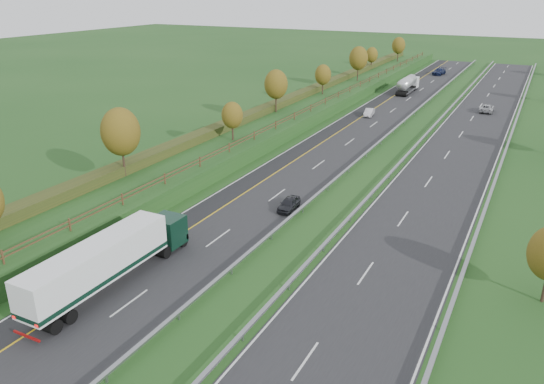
{
  "coord_description": "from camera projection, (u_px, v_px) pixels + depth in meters",
  "views": [
    {
      "loc": [
        25.56,
        -13.62,
        21.58
      ],
      "look_at": [
        2.87,
        30.63,
        2.2
      ],
      "focal_mm": 35.0,
      "sensor_mm": 36.0,
      "label": 1
    }
  ],
  "objects": [
    {
      "name": "far_carriageway",
      "position": [
        458.0,
        154.0,
        72.72
      ],
      "size": [
        10.5,
        200.0,
        0.04
      ],
      "primitive_type": "cube",
      "color": "black",
      "rests_on": "ground"
    },
    {
      "name": "car_silver_mid",
      "position": [
        369.0,
        112.0,
        93.82
      ],
      "size": [
        1.83,
        4.08,
        1.3
      ],
      "primitive_type": "imported",
      "rotation": [
        0.0,
        0.0,
        0.12
      ],
      "color": "silver",
      "rests_on": "near_carriageway"
    },
    {
      "name": "lane_markings",
      "position": [
        385.0,
        145.0,
        76.9
      ],
      "size": [
        26.75,
        200.0,
        0.01
      ],
      "color": "silver",
      "rests_on": "near_carriageway"
    },
    {
      "name": "median_barrier_far",
      "position": [
        416.0,
        145.0,
        74.93
      ],
      "size": [
        0.32,
        200.0,
        0.71
      ],
      "color": "gray",
      "rests_on": "ground"
    },
    {
      "name": "hedge_left",
      "position": [
        256.0,
        113.0,
        85.19
      ],
      "size": [
        2.2,
        180.0,
        1.1
      ],
      "primitive_type": "cube",
      "color": "#2A3716",
      "rests_on": "embankment_left"
    },
    {
      "name": "near_carriageway",
      "position": [
        344.0,
        139.0,
        79.73
      ],
      "size": [
        10.5,
        200.0,
        0.04
      ],
      "primitive_type": "cube",
      "color": "black",
      "rests_on": "ground"
    },
    {
      "name": "outer_barrier_far",
      "position": [
        504.0,
        156.0,
        70.04
      ],
      "size": [
        0.32,
        200.0,
        0.71
      ],
      "color": "gray",
      "rests_on": "ground"
    },
    {
      "name": "car_oncoming",
      "position": [
        487.0,
        108.0,
        96.77
      ],
      "size": [
        2.37,
        5.0,
        1.38
      ],
      "primitive_type": "imported",
      "rotation": [
        0.0,
        0.0,
        3.16
      ],
      "color": "#A5A6AA",
      "rests_on": "far_carriageway"
    },
    {
      "name": "embankment_left",
      "position": [
        268.0,
        123.0,
        84.9
      ],
      "size": [
        12.0,
        200.0,
        2.0
      ],
      "primitive_type": "cube",
      "color": "#1C4518",
      "rests_on": "ground"
    },
    {
      "name": "ground",
      "position": [
        387.0,
        156.0,
        72.19
      ],
      "size": [
        400.0,
        400.0,
        0.0
      ],
      "primitive_type": "plane",
      "color": "#1C4518",
      "rests_on": "ground"
    },
    {
      "name": "car_dark_near",
      "position": [
        289.0,
        204.0,
        54.45
      ],
      "size": [
        1.78,
        3.86,
        1.28
      ],
      "primitive_type": "imported",
      "rotation": [
        0.0,
        0.0,
        0.07
      ],
      "color": "black",
      "rests_on": "near_carriageway"
    },
    {
      "name": "hard_shoulder",
      "position": [
        321.0,
        136.0,
        81.33
      ],
      "size": [
        3.0,
        200.0,
        0.04
      ],
      "primitive_type": "cube",
      "color": "black",
      "rests_on": "ground"
    },
    {
      "name": "trees_left",
      "position": [
        259.0,
        94.0,
        80.01
      ],
      "size": [
        6.64,
        164.3,
        7.66
      ],
      "color": "#2D2116",
      "rests_on": "embankment_left"
    },
    {
      "name": "road_tanker",
      "position": [
        408.0,
        84.0,
        114.14
      ],
      "size": [
        2.4,
        11.22,
        3.46
      ],
      "color": "silver",
      "rests_on": "near_carriageway"
    },
    {
      "name": "car_small_far",
      "position": [
        439.0,
        71.0,
        137.42
      ],
      "size": [
        2.93,
        5.89,
        1.64
      ],
      "primitive_type": "imported",
      "rotation": [
        0.0,
        0.0,
        -0.11
      ],
      "color": "#131B3C",
      "rests_on": "near_carriageway"
    },
    {
      "name": "box_lorry",
      "position": [
        109.0,
        260.0,
        39.91
      ],
      "size": [
        2.58,
        16.28,
        4.06
      ],
      "color": "black",
      "rests_on": "near_carriageway"
    },
    {
      "name": "median_barrier_near",
      "position": [
        381.0,
        140.0,
        77.09
      ],
      "size": [
        0.32,
        200.0,
        0.71
      ],
      "color": "gray",
      "rests_on": "ground"
    },
    {
      "name": "fence_left",
      "position": [
        292.0,
        116.0,
        82.02
      ],
      "size": [
        0.12,
        189.06,
        1.2
      ],
      "color": "#422B19",
      "rests_on": "embankment_left"
    }
  ]
}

